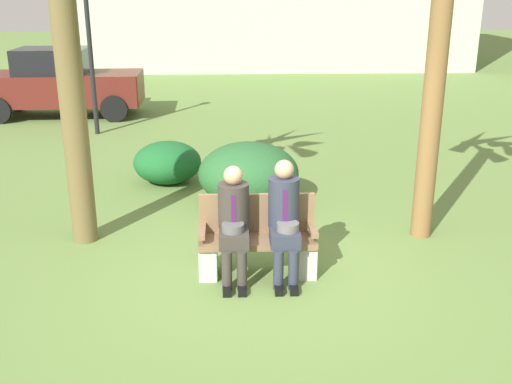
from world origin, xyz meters
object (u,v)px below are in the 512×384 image
Objects in this scene: shrub_near_bench at (167,162)px; seated_man_left at (234,219)px; street_lamp at (89,38)px; shrub_mid_lawn at (249,174)px; seated_man_right at (284,215)px; parked_car_near at (60,83)px; park_bench at (257,241)px.

seated_man_left is at bearing -72.86° from shrub_near_bench.
shrub_near_bench is 0.33× the size of street_lamp.
seated_man_right is at bearing -82.49° from shrub_mid_lawn.
street_lamp is at bearing 112.93° from seated_man_left.
parked_car_near is (-4.26, 9.05, 0.13)m from seated_man_left.
seated_man_right is at bearing -63.38° from street_lamp.
park_bench is 10.01m from parked_car_near.
park_bench is 1.17× the size of shrub_near_bench.
seated_man_right is (0.55, 0.01, 0.03)m from seated_man_left.
seated_man_left is 0.32× the size of parked_car_near.
seated_man_left is 0.38× the size of street_lamp.
seated_man_right is at bearing -64.98° from shrub_near_bench.
parked_car_near is at bearing 119.82° from shrub_near_bench.
shrub_mid_lawn is 0.45× the size of street_lamp.
park_bench is 0.33× the size of parked_car_near.
street_lamp is at bearing 116.62° from seated_man_right.
street_lamp is (-3.00, 7.08, 1.35)m from seated_man_left.
seated_man_left is (-0.26, -0.13, 0.32)m from park_bench.
park_bench is 1.02× the size of seated_man_left.
shrub_mid_lawn is 8.00m from parked_car_near.
shrub_mid_lawn is (0.23, 2.43, -0.25)m from seated_man_left.
park_bench is 2.31m from shrub_mid_lawn.
street_lamp is at bearing 124.77° from shrub_mid_lawn.
shrub_mid_lawn is at bearing -55.23° from street_lamp.
parked_car_near reaches higher than park_bench.
seated_man_right is at bearing 0.62° from seated_man_left.
seated_man_left is 0.55m from seated_man_right.
shrub_mid_lawn is at bearing 90.76° from park_bench.
shrub_mid_lawn is (-0.32, 2.43, -0.28)m from seated_man_right.
shrub_mid_lawn is at bearing -39.03° from shrub_near_bench.
seated_man_left reaches higher than shrub_near_bench.
parked_car_near is (-4.81, 9.04, 0.10)m from seated_man_right.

